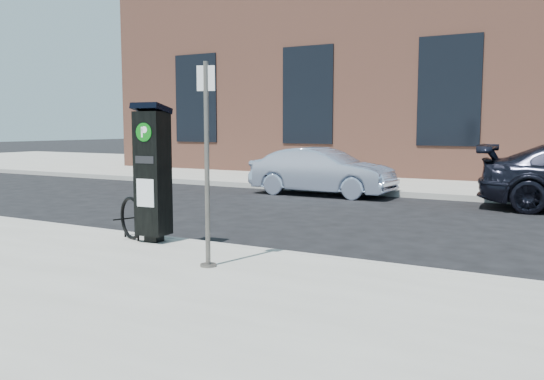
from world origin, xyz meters
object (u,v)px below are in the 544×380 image
Objects in this scene: sign_pole at (207,166)px; car_silver at (322,172)px; parking_kiosk at (153,171)px; bike_rack at (131,218)px.

sign_pole is 8.99m from car_silver.
sign_pole reaches higher than parking_kiosk.
bike_rack is 7.81m from car_silver.
parking_kiosk is 7.83m from car_silver.
bike_rack is (-2.04, 0.84, -0.92)m from sign_pole.
sign_pole is at bearing -164.77° from car_silver.
bike_rack is at bearing 137.34° from sign_pole.
bike_rack is 0.17× the size of car_silver.
sign_pole is 2.39m from bike_rack.
sign_pole is (1.62, -0.87, 0.18)m from parking_kiosk.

